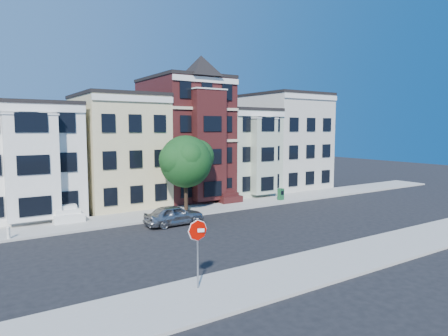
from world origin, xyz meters
TOP-DOWN VIEW (x-y plane):
  - ground at (0.00, 0.00)m, footprint 120.00×120.00m
  - far_sidewalk at (0.00, 8.00)m, footprint 60.00×4.00m
  - near_sidewalk at (0.00, -8.00)m, footprint 60.00×4.00m
  - house_white at (-15.00, 14.50)m, footprint 8.00×9.00m
  - house_yellow at (-7.00, 14.50)m, footprint 7.00×9.00m
  - house_brown at (0.00, 14.50)m, footprint 7.00×9.00m
  - house_green at (6.50, 14.50)m, footprint 6.00×9.00m
  - house_cream at (13.50, 14.50)m, footprint 8.00×9.00m
  - street_tree at (-3.71, 7.21)m, footprint 8.83×8.83m
  - parked_car at (-6.25, 4.31)m, footprint 4.52×1.90m
  - newspaper_box at (6.85, 7.31)m, footprint 0.57×0.52m
  - fire_hydrant at (-17.00, 6.30)m, footprint 0.23×0.23m
  - stop_sign at (-10.76, -7.25)m, footprint 0.94×0.47m

SIDE VIEW (x-z plane):
  - ground at x=0.00m, z-range 0.00..0.00m
  - far_sidewalk at x=0.00m, z-range 0.00..0.15m
  - near_sidewalk at x=0.00m, z-range 0.00..0.15m
  - fire_hydrant at x=-17.00m, z-range 0.15..0.80m
  - newspaper_box at x=6.85m, z-range 0.15..1.28m
  - parked_car at x=-6.25m, z-range 0.00..1.53m
  - stop_sign at x=-10.76m, z-range 0.15..3.63m
  - street_tree at x=-3.71m, z-range 0.15..8.13m
  - house_white at x=-15.00m, z-range 0.00..9.00m
  - house_green at x=6.50m, z-range 0.00..9.00m
  - house_yellow at x=-7.00m, z-range 0.00..10.00m
  - house_cream at x=13.50m, z-range 0.00..11.00m
  - house_brown at x=0.00m, z-range 0.00..12.00m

